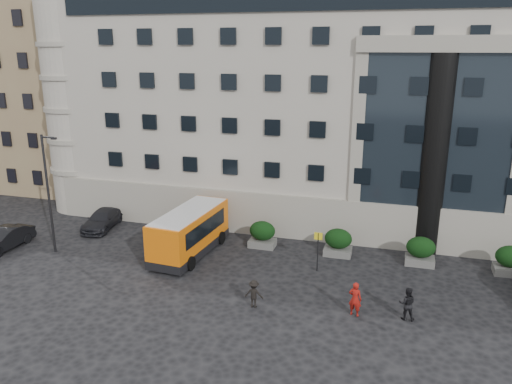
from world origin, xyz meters
The scene contains 20 objects.
ground centered at (0.00, 0.00, 0.00)m, with size 120.00×120.00×0.00m, color black.
civic_building centered at (6.00, 22.00, 9.00)m, with size 44.00×24.00×18.00m, color #A7A194.
entrance_column centered at (12.00, 10.30, 6.50)m, with size 1.80×1.80×13.00m, color black.
apartment_near centered at (-24.00, 20.00, 10.00)m, with size 14.00×14.00×20.00m, color #8C6F51.
apartment_far centered at (-27.00, 38.00, 11.00)m, with size 13.00×13.00×22.00m, color brown.
hedge_a centered at (-4.00, 7.80, 0.93)m, with size 1.80×1.26×1.84m.
hedge_b centered at (1.20, 7.80, 0.93)m, with size 1.80×1.26×1.84m.
hedge_c centered at (6.40, 7.80, 0.93)m, with size 1.80×1.26×1.84m.
hedge_d centered at (11.60, 7.80, 0.93)m, with size 1.80×1.26×1.84m.
hedge_e centered at (16.80, 7.80, 0.93)m, with size 1.80×1.26×1.84m.
street_lamp centered at (-11.94, 3.00, 4.37)m, with size 1.16×0.18×8.00m.
bus_stop_sign centered at (5.50, 5.00, 1.73)m, with size 0.50×0.08×2.52m.
minibus centered at (-3.11, 5.29, 1.65)m, with size 3.13×7.33×2.99m.
red_truck centered at (-16.38, 18.39, 1.44)m, with size 3.33×5.59×2.82m.
parked_car_b centered at (-15.61, 2.44, 0.73)m, with size 1.55×4.44×1.46m, color black.
parked_car_c centered at (-11.50, 7.96, 0.68)m, with size 1.90×4.66×1.35m, color black.
parked_car_d centered at (-17.00, 16.00, 0.66)m, with size 2.20×4.77×1.33m, color black.
pedestrian_a centered at (8.23, 0.30, 0.93)m, with size 0.68×0.44×1.85m, color #A21610.
pedestrian_b centered at (10.79, 0.65, 0.87)m, with size 0.85×0.66×1.75m, color black.
pedestrian_c centered at (3.00, -0.34, 0.77)m, with size 0.99×0.57×1.54m, color black.
Camera 1 is at (9.78, -23.16, 13.40)m, focal length 35.00 mm.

